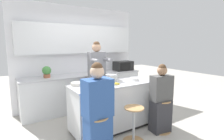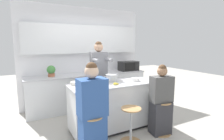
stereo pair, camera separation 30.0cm
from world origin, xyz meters
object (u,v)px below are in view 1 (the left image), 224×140
Objects in this scene: juice_carton at (89,85)px; person_cooking at (97,80)px; cooking_pot at (111,78)px; coffee_cup_far at (84,87)px; person_seated_near at (161,102)px; fruit_bowl at (134,79)px; bar_stool_center at (134,124)px; bar_stool_leftmost at (97,136)px; potted_plant at (47,72)px; coffee_cup_near at (99,83)px; bar_stool_rightmost at (161,115)px; microwave at (123,66)px; kitchen_island at (114,105)px; banana_bunch at (116,84)px; person_wrapped_blanket at (98,112)px.

person_cooking is at bearing 55.66° from juice_carton.
cooking_pot is 0.75m from coffee_cup_far.
person_seated_near is 7.30× the size of fruit_bowl.
bar_stool_center is 0.36× the size of person_cooking.
cooking_pot reaches higher than bar_stool_leftmost.
person_seated_near is at bearing -55.36° from person_cooking.
potted_plant is at bearing 99.88° from juice_carton.
coffee_cup_near is at bearing 38.57° from juice_carton.
microwave reaches higher than bar_stool_rightmost.
banana_bunch is (-0.04, -0.16, 0.48)m from kitchen_island.
person_cooking is at bearing 119.91° from bar_stool_rightmost.
person_cooking is at bearing 126.49° from fruit_bowl.
juice_carton is at bearing -139.20° from microwave.
banana_bunch is at bearing -105.98° from kitchen_island.
coffee_cup_far is at bearing -169.22° from kitchen_island.
fruit_bowl is (1.18, 0.57, 0.28)m from person_wrapped_blanket.
cooking_pot is (0.72, 0.74, 0.69)m from bar_stool_leftmost.
bar_stool_leftmost is at bearing -144.96° from banana_bunch.
cooking_pot is at bearing 19.51° from coffee_cup_far.
juice_carton is at bearing 84.49° from person_wrapped_blanket.
bar_stool_leftmost is 1.13× the size of microwave.
microwave is at bearing 82.67° from person_seated_near.
person_wrapped_blanket reaches higher than bar_stool_rightmost.
microwave is (1.26, 0.71, 0.16)m from person_cooking.
juice_carton is at bearing -80.12° from potted_plant.
bar_stool_rightmost is 1.57m from person_cooking.
person_cooking reaches higher than kitchen_island.
bar_stool_center is 1.41m from person_cooking.
potted_plant is (-0.27, 1.55, 0.08)m from coffee_cup_far.
fruit_bowl reaches higher than bar_stool_center.
coffee_cup_near is (-0.36, -0.03, 0.51)m from kitchen_island.
person_cooking is 8.67× the size of juice_carton.
juice_carton is at bearing 152.04° from bar_stool_center.
bar_stool_leftmost is at bearing -96.12° from juice_carton.
coffee_cup_far is at bearing -175.54° from fruit_bowl.
person_seated_near is 2.38× the size of microwave.
kitchen_island is at bearing 175.37° from fruit_bowl.
fruit_bowl is 1.26× the size of banana_bunch.
juice_carton is 0.75× the size of potted_plant.
person_wrapped_blanket is (-0.69, 0.02, 0.37)m from bar_stool_center.
person_seated_near reaches higher than potted_plant.
person_seated_near is (0.68, -0.61, 0.13)m from kitchen_island.
bar_stool_rightmost is 3.46× the size of fruit_bowl.
kitchen_island is at bearing -132.05° from microwave.
kitchen_island is at bearing 90.00° from bar_stool_center.
person_wrapped_blanket is 2.07m from potted_plant.
microwave is (1.28, 1.52, 0.09)m from banana_bunch.
microwave is (1.59, 1.40, 0.07)m from coffee_cup_near.
bar_stool_leftmost is 1.00× the size of bar_stool_rightmost.
person_cooking is 0.56m from cooking_pot.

